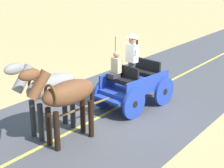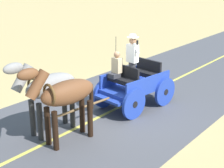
% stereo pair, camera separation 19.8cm
% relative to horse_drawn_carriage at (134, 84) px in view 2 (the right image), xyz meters
% --- Properties ---
extents(ground_plane, '(200.00, 200.00, 0.00)m').
position_rel_horse_drawn_carriage_xyz_m(ground_plane, '(0.32, 0.38, -0.82)').
color(ground_plane, tan).
extents(road_surface, '(5.85, 160.00, 0.01)m').
position_rel_horse_drawn_carriage_xyz_m(road_surface, '(0.32, 0.38, -0.81)').
color(road_surface, '#4C4C51').
rests_on(road_surface, ground).
extents(road_centre_stripe, '(0.12, 160.00, 0.00)m').
position_rel_horse_drawn_carriage_xyz_m(road_centre_stripe, '(0.32, 0.38, -0.81)').
color(road_centre_stripe, '#DBCC4C').
rests_on(road_centre_stripe, road_surface).
extents(horse_drawn_carriage, '(1.67, 4.52, 2.50)m').
position_rel_horse_drawn_carriage_xyz_m(horse_drawn_carriage, '(0.00, 0.00, 0.00)').
color(horse_drawn_carriage, '#1E3899').
rests_on(horse_drawn_carriage, ground).
extents(horse_near_side, '(0.81, 2.15, 2.21)m').
position_rel_horse_drawn_carriage_xyz_m(horse_near_side, '(-0.03, 3.05, 0.51)').
color(horse_near_side, brown).
rests_on(horse_near_side, ground).
extents(horse_off_side, '(0.70, 2.14, 2.21)m').
position_rel_horse_drawn_carriage_xyz_m(horse_off_side, '(0.71, 2.97, 0.51)').
color(horse_off_side, gray).
rests_on(horse_off_side, ground).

